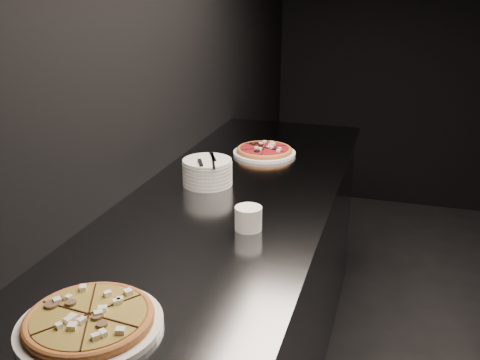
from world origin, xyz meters
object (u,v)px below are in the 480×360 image
(pizza_mushroom, at_px, (90,321))
(pizza_tomato, at_px, (264,151))
(counter, at_px, (227,311))
(plate_stack, at_px, (207,172))
(ramekin, at_px, (248,218))
(cutlery, at_px, (208,160))

(pizza_mushroom, bearing_deg, pizza_tomato, 87.97)
(counter, height_order, pizza_tomato, pizza_tomato)
(pizza_mushroom, relative_size, plate_stack, 1.74)
(plate_stack, relative_size, ramekin, 2.19)
(pizza_tomato, bearing_deg, plate_stack, -105.00)
(cutlery, bearing_deg, plate_stack, 89.99)
(counter, bearing_deg, pizza_mushroom, -94.27)
(pizza_mushroom, bearing_deg, ramekin, 71.87)
(plate_stack, xyz_separation_m, cutlery, (0.01, -0.01, 0.05))
(counter, xyz_separation_m, pizza_tomato, (-0.01, 0.59, 0.48))
(counter, xyz_separation_m, plate_stack, (-0.13, 0.16, 0.51))
(pizza_mushroom, distance_m, ramekin, 0.64)
(pizza_tomato, bearing_deg, ramekin, -79.17)
(cutlery, bearing_deg, counter, -77.72)
(counter, height_order, plate_stack, plate_stack)
(ramekin, bearing_deg, plate_stack, 127.47)
(cutlery, xyz_separation_m, ramekin, (0.26, -0.33, -0.06))
(plate_stack, bearing_deg, pizza_mushroom, -85.96)
(plate_stack, bearing_deg, ramekin, -52.53)
(counter, xyz_separation_m, ramekin, (0.14, -0.19, 0.50))
(counter, height_order, pizza_mushroom, pizza_mushroom)
(pizza_tomato, bearing_deg, counter, -89.00)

